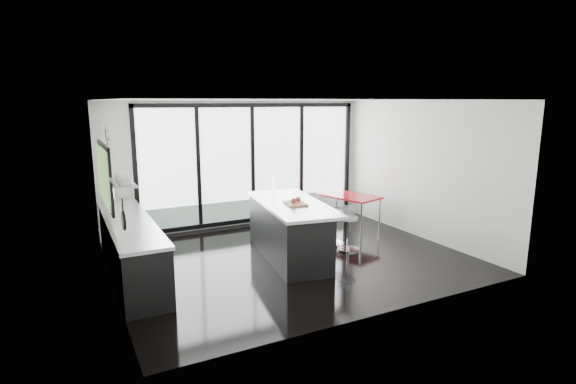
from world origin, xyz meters
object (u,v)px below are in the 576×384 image
island (288,229)px  bar_stool_far (334,227)px  bar_stool_near (348,233)px  red_table (348,211)px

island → bar_stool_far: size_ratio=3.78×
bar_stool_near → red_table: size_ratio=0.48×
bar_stool_far → red_table: 1.40m
bar_stool_near → red_table: 1.68m
island → red_table: size_ratio=1.94×
island → bar_stool_near: 1.22m
bar_stool_far → island: bearing=-177.5°
bar_stool_far → red_table: bearing=34.1°
island → red_table: island is taller
bar_stool_near → red_table: red_table is taller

